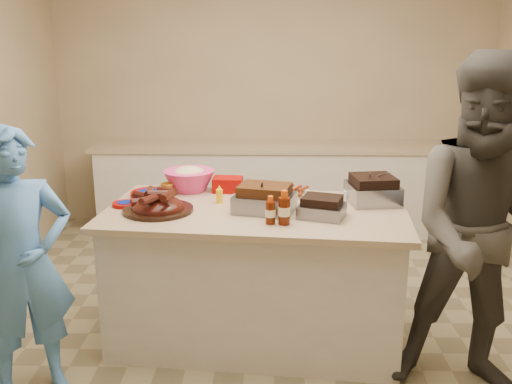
{
  "coord_description": "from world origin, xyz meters",
  "views": [
    {
      "loc": [
        -0.04,
        -3.47,
        1.97
      ],
      "look_at": [
        -0.12,
        0.04,
        1.0
      ],
      "focal_mm": 40.0,
      "sensor_mm": 36.0,
      "label": 1
    }
  ],
  "objects_px": {
    "roasting_pan": "(372,203)",
    "coleslaw_bowl": "(190,190)",
    "rib_platter": "(158,211)",
    "plastic_cup": "(167,195)",
    "bbq_bottle_b": "(284,224)",
    "island": "(256,336)",
    "mustard_bottle": "(220,203)",
    "bbq_bottle_a": "(270,224)"
  },
  "relations": [
    {
      "from": "roasting_pan",
      "to": "coleslaw_bowl",
      "type": "xyz_separation_m",
      "value": [
        -1.25,
        0.28,
        -0.0
      ]
    },
    {
      "from": "rib_platter",
      "to": "plastic_cup",
      "type": "height_order",
      "value": "rib_platter"
    },
    {
      "from": "coleslaw_bowl",
      "to": "bbq_bottle_b",
      "type": "distance_m",
      "value": 0.98
    },
    {
      "from": "coleslaw_bowl",
      "to": "bbq_bottle_b",
      "type": "bearing_deg",
      "value": -48.4
    },
    {
      "from": "island",
      "to": "bbq_bottle_b",
      "type": "height_order",
      "value": "bbq_bottle_b"
    },
    {
      "from": "rib_platter",
      "to": "bbq_bottle_b",
      "type": "relative_size",
      "value": 2.16
    },
    {
      "from": "coleslaw_bowl",
      "to": "mustard_bottle",
      "type": "distance_m",
      "value": 0.39
    },
    {
      "from": "bbq_bottle_b",
      "to": "plastic_cup",
      "type": "distance_m",
      "value": 1.0
    },
    {
      "from": "coleslaw_bowl",
      "to": "rib_platter",
      "type": "bearing_deg",
      "value": -104.35
    },
    {
      "from": "bbq_bottle_a",
      "to": "bbq_bottle_b",
      "type": "bearing_deg",
      "value": -4.3
    },
    {
      "from": "bbq_bottle_a",
      "to": "bbq_bottle_b",
      "type": "relative_size",
      "value": 0.83
    },
    {
      "from": "island",
      "to": "roasting_pan",
      "type": "height_order",
      "value": "roasting_pan"
    },
    {
      "from": "bbq_bottle_a",
      "to": "plastic_cup",
      "type": "bearing_deg",
      "value": 139.53
    },
    {
      "from": "island",
      "to": "bbq_bottle_a",
      "type": "bearing_deg",
      "value": -66.45
    },
    {
      "from": "mustard_bottle",
      "to": "bbq_bottle_a",
      "type": "bearing_deg",
      "value": -51.71
    },
    {
      "from": "rib_platter",
      "to": "plastic_cup",
      "type": "relative_size",
      "value": 4.88
    },
    {
      "from": "roasting_pan",
      "to": "plastic_cup",
      "type": "height_order",
      "value": "roasting_pan"
    },
    {
      "from": "island",
      "to": "bbq_bottle_b",
      "type": "bearing_deg",
      "value": -53.79
    },
    {
      "from": "roasting_pan",
      "to": "plastic_cup",
      "type": "distance_m",
      "value": 1.39
    },
    {
      "from": "bbq_bottle_b",
      "to": "mustard_bottle",
      "type": "relative_size",
      "value": 1.67
    },
    {
      "from": "coleslaw_bowl",
      "to": "bbq_bottle_a",
      "type": "relative_size",
      "value": 2.17
    },
    {
      "from": "rib_platter",
      "to": "bbq_bottle_a",
      "type": "distance_m",
      "value": 0.74
    },
    {
      "from": "island",
      "to": "coleslaw_bowl",
      "type": "xyz_separation_m",
      "value": [
        -0.48,
        0.44,
        0.9
      ]
    },
    {
      "from": "rib_platter",
      "to": "mustard_bottle",
      "type": "xyz_separation_m",
      "value": [
        0.37,
        0.2,
        0.0
      ]
    },
    {
      "from": "plastic_cup",
      "to": "bbq_bottle_a",
      "type": "bearing_deg",
      "value": -40.47
    },
    {
      "from": "bbq_bottle_b",
      "to": "mustard_bottle",
      "type": "distance_m",
      "value": 0.6
    },
    {
      "from": "plastic_cup",
      "to": "coleslaw_bowl",
      "type": "bearing_deg",
      "value": 41.68
    },
    {
      "from": "bbq_bottle_b",
      "to": "plastic_cup",
      "type": "relative_size",
      "value": 2.26
    },
    {
      "from": "island",
      "to": "coleslaw_bowl",
      "type": "bearing_deg",
      "value": 143.11
    },
    {
      "from": "roasting_pan",
      "to": "bbq_bottle_b",
      "type": "relative_size",
      "value": 1.52
    },
    {
      "from": "bbq_bottle_b",
      "to": "plastic_cup",
      "type": "height_order",
      "value": "bbq_bottle_b"
    },
    {
      "from": "coleslaw_bowl",
      "to": "bbq_bottle_b",
      "type": "xyz_separation_m",
      "value": [
        0.65,
        -0.74,
        0.0
      ]
    },
    {
      "from": "roasting_pan",
      "to": "bbq_bottle_b",
      "type": "distance_m",
      "value": 0.75
    },
    {
      "from": "rib_platter",
      "to": "bbq_bottle_b",
      "type": "distance_m",
      "value": 0.82
    },
    {
      "from": "bbq_bottle_b",
      "to": "mustard_bottle",
      "type": "bearing_deg",
      "value": 133.96
    },
    {
      "from": "island",
      "to": "bbq_bottle_b",
      "type": "xyz_separation_m",
      "value": [
        0.17,
        -0.29,
        0.9
      ]
    },
    {
      "from": "plastic_cup",
      "to": "island",
      "type": "bearing_deg",
      "value": -27.41
    },
    {
      "from": "island",
      "to": "mustard_bottle",
      "type": "relative_size",
      "value": 15.56
    },
    {
      "from": "coleslaw_bowl",
      "to": "roasting_pan",
      "type": "bearing_deg",
      "value": -12.49
    },
    {
      "from": "island",
      "to": "mustard_bottle",
      "type": "xyz_separation_m",
      "value": [
        -0.24,
        0.14,
        0.9
      ]
    },
    {
      "from": "rib_platter",
      "to": "plastic_cup",
      "type": "xyz_separation_m",
      "value": [
        -0.01,
        0.38,
        0.0
      ]
    },
    {
      "from": "roasting_pan",
      "to": "coleslaw_bowl",
      "type": "distance_m",
      "value": 1.28
    }
  ]
}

